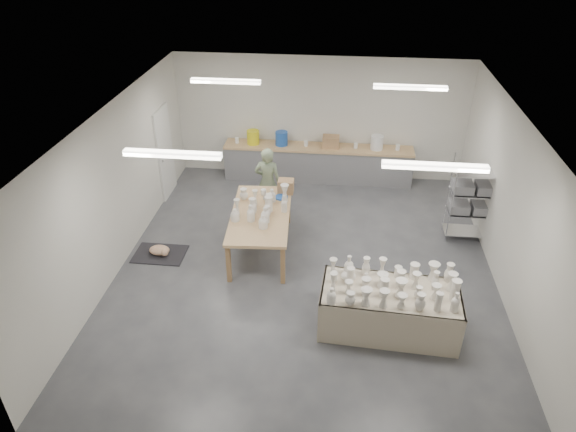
# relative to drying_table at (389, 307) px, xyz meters

# --- Properties ---
(room) EXTENTS (8.00, 8.02, 3.00)m
(room) POSITION_rel_drying_table_xyz_m (-1.56, 1.58, 1.62)
(room) COLOR #424449
(room) RESTS_ON ground
(back_counter) EXTENTS (4.60, 0.60, 1.24)m
(back_counter) POSITION_rel_drying_table_xyz_m (-1.46, 5.17, 0.05)
(back_counter) COLOR #AB7953
(back_counter) RESTS_ON ground
(wire_shelf) EXTENTS (0.88, 0.48, 1.80)m
(wire_shelf) POSITION_rel_drying_table_xyz_m (1.75, 2.89, 0.48)
(wire_shelf) COLOR silver
(wire_shelf) RESTS_ON ground
(drying_table) EXTENTS (2.23, 1.15, 1.13)m
(drying_table) POSITION_rel_drying_table_xyz_m (0.00, 0.00, 0.00)
(drying_table) COLOR olive
(drying_table) RESTS_ON ground
(work_table) EXTENTS (1.26, 2.31, 1.22)m
(work_table) POSITION_rel_drying_table_xyz_m (-2.34, 2.10, 0.42)
(work_table) COLOR #AB7953
(work_table) RESTS_ON ground
(rug) EXTENTS (1.00, 0.70, 0.02)m
(rug) POSITION_rel_drying_table_xyz_m (-4.35, 1.59, -0.43)
(rug) COLOR black
(rug) RESTS_ON ground
(cat) EXTENTS (0.44, 0.33, 0.17)m
(cat) POSITION_rel_drying_table_xyz_m (-4.34, 1.58, -0.33)
(cat) COLOR white
(cat) RESTS_ON rug
(potter) EXTENTS (0.61, 0.43, 1.58)m
(potter) POSITION_rel_drying_table_xyz_m (-2.44, 3.39, 0.36)
(potter) COLOR gray
(potter) RESTS_ON ground
(red_stool) EXTENTS (0.46, 0.46, 0.33)m
(red_stool) POSITION_rel_drying_table_xyz_m (-2.44, 3.66, -0.14)
(red_stool) COLOR #B02D19
(red_stool) RESTS_ON ground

